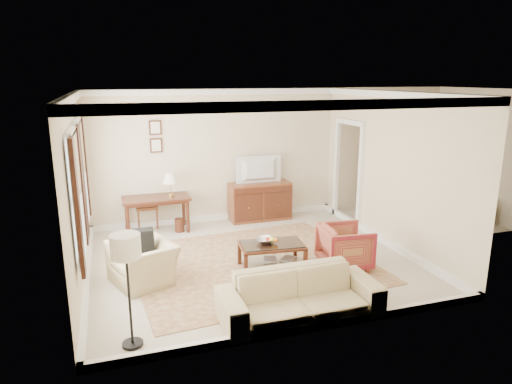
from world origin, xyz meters
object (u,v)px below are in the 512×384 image
sideboard (260,201)px  striped_armchair (345,245)px  sofa (300,288)px  coffee_table (272,249)px  writing_desk (156,202)px  tv (260,161)px  club_armchair (143,256)px

sideboard → striped_armchair: sideboard is taller
sideboard → sofa: 4.38m
sideboard → striped_armchair: size_ratio=1.70×
sideboard → coffee_table: size_ratio=1.23×
writing_desk → sofa: size_ratio=0.63×
tv → sofa: size_ratio=0.46×
striped_armchair → club_armchair: (-3.28, 0.47, 0.03)m
sideboard → coffee_table: (-0.68, -2.67, -0.08)m
coffee_table → writing_desk: bearing=122.7°
writing_desk → striped_armchair: size_ratio=1.69×
coffee_table → club_armchair: (-2.09, 0.14, 0.09)m
writing_desk → sideboard: 2.31m
coffee_table → sofa: bearing=-96.7°
striped_armchair → sofa: sofa is taller
sideboard → striped_armchair: bearing=-80.3°
coffee_table → club_armchair: size_ratio=1.13×
writing_desk → sideboard: size_ratio=0.99×
sideboard → writing_desk: bearing=-176.4°
sideboard → sofa: size_ratio=0.64×
tv → striped_armchair: size_ratio=1.23×
striped_armchair → sofa: bearing=139.3°
coffee_table → sofa: size_ratio=0.52×
club_armchair → sofa: (1.90, -1.77, -0.01)m
tv → coffee_table: size_ratio=0.89×
club_armchair → sofa: club_armchair is taller
tv → sofa: bearing=78.5°
tv → coffee_table: (-0.68, -2.65, -0.99)m
coffee_table → sideboard: bearing=75.7°
coffee_table → striped_armchair: size_ratio=1.38×
writing_desk → sofa: bearing=-71.0°
sideboard → coffee_table: bearing=-104.3°
club_armchair → writing_desk: bearing=148.6°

